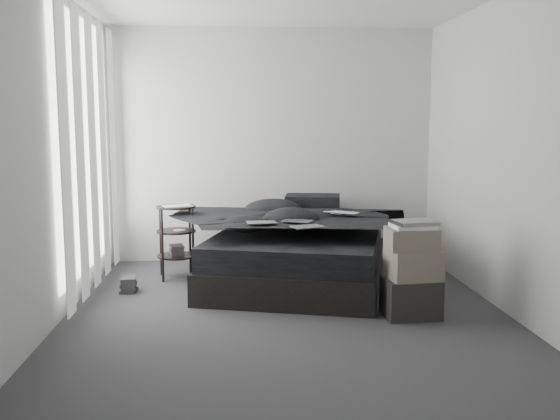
{
  "coord_description": "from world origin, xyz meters",
  "views": [
    {
      "loc": [
        -0.4,
        -4.93,
        1.54
      ],
      "look_at": [
        0.0,
        0.8,
        0.75
      ],
      "focal_mm": 40.0,
      "sensor_mm": 36.0,
      "label": 1
    }
  ],
  "objects": [
    {
      "name": "floor_books",
      "position": [
        -1.41,
        0.78,
        0.07
      ],
      "size": [
        0.15,
        0.2,
        0.14
      ],
      "primitive_type": "cube",
      "rotation": [
        0.0,
        0.0,
        0.06
      ],
      "color": "black",
      "rests_on": "floor"
    },
    {
      "name": "art_book_snake",
      "position": [
        1.0,
        -0.15,
        0.77
      ],
      "size": [
        0.35,
        0.3,
        0.03
      ],
      "primitive_type": "cube",
      "rotation": [
        0.0,
        0.0,
        0.17
      ],
      "color": "silver",
      "rests_on": "art_book_white"
    },
    {
      "name": "bed",
      "position": [
        0.2,
        1.02,
        0.14
      ],
      "size": [
        2.05,
        2.41,
        0.28
      ],
      "primitive_type": "cube",
      "rotation": [
        0.0,
        0.0,
        -0.26
      ],
      "color": "black",
      "rests_on": "floor"
    },
    {
      "name": "window_left",
      "position": [
        -1.78,
        0.9,
        1.35
      ],
      "size": [
        0.02,
        2.0,
        2.3
      ],
      "primitive_type": "cube",
      "color": "white",
      "rests_on": "wall_left"
    },
    {
      "name": "laptop",
      "position": [
        0.59,
        0.97,
        0.76
      ],
      "size": [
        0.4,
        0.36,
        0.03
      ],
      "primitive_type": "imported",
      "rotation": [
        0.0,
        0.0,
        -0.57
      ],
      "color": "silver",
      "rests_on": "duvet"
    },
    {
      "name": "pillow_lower",
      "position": [
        0.36,
        1.81,
        0.57
      ],
      "size": [
        0.71,
        0.57,
        0.14
      ],
      "primitive_type": "cube",
      "rotation": [
        0.0,
        0.0,
        -0.26
      ],
      "color": "black",
      "rests_on": "mattress"
    },
    {
      "name": "wall_left",
      "position": [
        -1.8,
        0.0,
        1.3
      ],
      "size": [
        0.01,
        4.2,
        2.6
      ],
      "primitive_type": "cube",
      "color": "silver",
      "rests_on": "ground"
    },
    {
      "name": "comic_c",
      "position": [
        0.2,
        0.29,
        0.76
      ],
      "size": [
        0.31,
        0.25,
        0.01
      ],
      "primitive_type": "cube",
      "rotation": [
        0.0,
        0.0,
        0.35
      ],
      "color": "black",
      "rests_on": "duvet"
    },
    {
      "name": "wall_back",
      "position": [
        0.0,
        2.1,
        1.3
      ],
      "size": [
        3.6,
        0.01,
        2.6
      ],
      "primitive_type": "cube",
      "color": "silver",
      "rests_on": "ground"
    },
    {
      "name": "papers",
      "position": [
        -1.0,
        1.29,
        0.73
      ],
      "size": [
        0.33,
        0.29,
        0.01
      ],
      "primitive_type": "cube",
      "rotation": [
        0.0,
        0.0,
        0.35
      ],
      "color": "white",
      "rests_on": "side_stand"
    },
    {
      "name": "curtain_left",
      "position": [
        -1.73,
        0.9,
        1.28
      ],
      "size": [
        0.06,
        2.12,
        2.48
      ],
      "primitive_type": "cube",
      "color": "white",
      "rests_on": "wall_left"
    },
    {
      "name": "duvet",
      "position": [
        0.19,
        0.97,
        0.63
      ],
      "size": [
        1.94,
        2.11,
        0.24
      ],
      "primitive_type": "imported",
      "rotation": [
        0.0,
        0.0,
        -0.26
      ],
      "color": "black",
      "rests_on": "mattress"
    },
    {
      "name": "box_upper",
      "position": [
        0.98,
        -0.14,
        0.64
      ],
      "size": [
        0.38,
        0.31,
        0.17
      ],
      "primitive_type": "cube",
      "rotation": [
        0.0,
        0.0,
        0.01
      ],
      "color": "#685F52",
      "rests_on": "box_mid"
    },
    {
      "name": "box_mid",
      "position": [
        1.0,
        -0.15,
        0.44
      ],
      "size": [
        0.44,
        0.37,
        0.24
      ],
      "primitive_type": "cube",
      "rotation": [
        0.0,
        0.0,
        0.13
      ],
      "color": "#685F52",
      "rests_on": "box_lower"
    },
    {
      "name": "floor",
      "position": [
        0.0,
        0.0,
        0.0
      ],
      "size": [
        3.6,
        4.2,
        0.01
      ],
      "primitive_type": "cube",
      "color": "#353537",
      "rests_on": "ground"
    },
    {
      "name": "mattress",
      "position": [
        0.2,
        1.02,
        0.39
      ],
      "size": [
        1.98,
        2.34,
        0.22
      ],
      "primitive_type": "cube",
      "rotation": [
        0.0,
        0.0,
        -0.26
      ],
      "color": "black",
      "rests_on": "bed"
    },
    {
      "name": "wall_right",
      "position": [
        1.8,
        0.0,
        1.3
      ],
      "size": [
        0.01,
        4.2,
        2.6
      ],
      "primitive_type": "cube",
      "color": "silver",
      "rests_on": "ground"
    },
    {
      "name": "side_stand",
      "position": [
        -1.01,
        1.29,
        0.36
      ],
      "size": [
        0.46,
        0.46,
        0.72
      ],
      "primitive_type": "cylinder",
      "rotation": [
        0.0,
        0.0,
        0.17
      ],
      "color": "black",
      "rests_on": "floor"
    },
    {
      "name": "art_book_white",
      "position": [
        0.99,
        -0.14,
        0.74
      ],
      "size": [
        0.34,
        0.28,
        0.03
      ],
      "primitive_type": "cube",
      "rotation": [
        0.0,
        0.0,
        0.06
      ],
      "color": "silver",
      "rests_on": "box_upper"
    },
    {
      "name": "comic_b",
      "position": [
        0.15,
        0.62,
        0.76
      ],
      "size": [
        0.31,
        0.27,
        0.01
      ],
      "primitive_type": "cube",
      "rotation": [
        0.0,
        0.0,
        -0.47
      ],
      "color": "black",
      "rests_on": "duvet"
    },
    {
      "name": "wall_front",
      "position": [
        0.0,
        -2.1,
        1.3
      ],
      "size": [
        3.6,
        0.01,
        2.6
      ],
      "primitive_type": "cube",
      "color": "silver",
      "rests_on": "ground"
    },
    {
      "name": "box_lower",
      "position": [
        0.99,
        -0.14,
        0.16
      ],
      "size": [
        0.45,
        0.36,
        0.32
      ],
      "primitive_type": "cube",
      "rotation": [
        0.0,
        0.0,
        0.06
      ],
      "color": "black",
      "rests_on": "floor"
    },
    {
      "name": "pillow_upper",
      "position": [
        0.42,
        1.77,
        0.71
      ],
      "size": [
        0.64,
        0.49,
        0.13
      ],
      "primitive_type": "cube",
      "rotation": [
        0.0,
        0.0,
        -0.16
      ],
      "color": "black",
      "rests_on": "pillow_lower"
    },
    {
      "name": "comic_a",
      "position": [
        -0.18,
        0.55,
        0.75
      ],
      "size": [
        0.28,
        0.2,
        0.01
      ],
      "primitive_type": "cube",
      "rotation": [
        0.0,
        0.0,
        0.12
      ],
      "color": "black",
      "rests_on": "duvet"
    }
  ]
}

